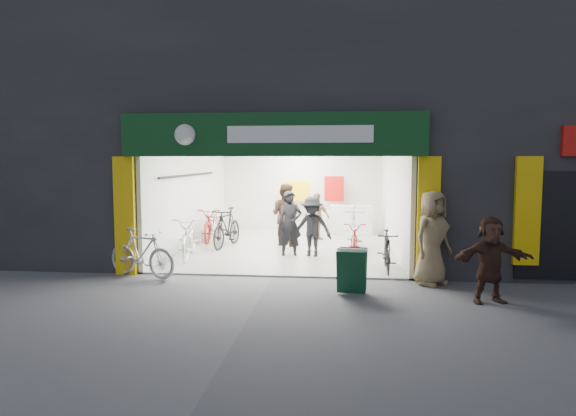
% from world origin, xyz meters
% --- Properties ---
extents(ground, '(60.00, 60.00, 0.00)m').
position_xyz_m(ground, '(0.00, 0.00, 0.00)').
color(ground, '#56565B').
rests_on(ground, ground).
extents(building, '(17.00, 10.27, 8.00)m').
position_xyz_m(building, '(0.91, 4.99, 4.31)').
color(building, '#232326').
rests_on(building, ground).
extents(bike_left_front, '(1.04, 2.15, 1.08)m').
position_xyz_m(bike_left_front, '(-2.40, 1.88, 0.54)').
color(bike_left_front, silver).
rests_on(bike_left_front, ground).
extents(bike_left_midfront, '(0.86, 2.00, 1.16)m').
position_xyz_m(bike_left_midfront, '(-1.80, 3.55, 0.58)').
color(bike_left_midfront, black).
rests_on(bike_left_midfront, ground).
extents(bike_left_midback, '(0.76, 2.02, 1.05)m').
position_xyz_m(bike_left_midback, '(-2.50, 4.67, 0.52)').
color(bike_left_midback, maroon).
rests_on(bike_left_midback, ground).
extents(bike_left_back, '(0.73, 1.81, 1.06)m').
position_xyz_m(bike_left_back, '(-2.50, 4.62, 0.53)').
color(bike_left_back, '#AFB0B4').
rests_on(bike_left_back, ground).
extents(bike_right_front, '(0.48, 1.57, 0.94)m').
position_xyz_m(bike_right_front, '(2.50, 0.80, 0.47)').
color(bike_right_front, black).
rests_on(bike_right_front, ground).
extents(bike_right_mid, '(0.63, 1.67, 0.87)m').
position_xyz_m(bike_right_mid, '(1.84, 3.05, 0.43)').
color(bike_right_mid, maroon).
rests_on(bike_right_mid, ground).
extents(bike_right_back, '(0.59, 2.01, 1.21)m').
position_xyz_m(bike_right_back, '(1.80, 3.64, 0.60)').
color(bike_right_back, '#BBBCC1').
rests_on(bike_right_back, ground).
extents(parked_bike, '(1.83, 1.11, 1.07)m').
position_xyz_m(parked_bike, '(-2.80, -0.30, 0.53)').
color(parked_bike, silver).
rests_on(parked_bike, ground).
extents(customer_a, '(0.72, 0.57, 1.73)m').
position_xyz_m(customer_a, '(0.14, 2.37, 0.86)').
color(customer_a, black).
rests_on(customer_a, ground).
extents(customer_b, '(1.11, 1.01, 1.84)m').
position_xyz_m(customer_b, '(-0.16, 3.98, 0.92)').
color(customer_b, '#352218').
rests_on(customer_b, ground).
extents(customer_c, '(1.12, 0.77, 1.59)m').
position_xyz_m(customer_c, '(0.72, 2.31, 0.79)').
color(customer_c, black).
rests_on(customer_c, ground).
extents(customer_d, '(0.95, 0.76, 1.52)m').
position_xyz_m(customer_d, '(0.71, 5.13, 0.76)').
color(customer_d, '#846B4C').
rests_on(customer_d, ground).
extents(pedestrian_near, '(1.10, 1.08, 1.91)m').
position_xyz_m(pedestrian_near, '(3.30, -0.30, 0.96)').
color(pedestrian_near, olive).
rests_on(pedestrian_near, ground).
extents(pedestrian_far, '(1.50, 0.75, 1.55)m').
position_xyz_m(pedestrian_far, '(4.09, -1.56, 0.77)').
color(pedestrian_far, '#382219').
rests_on(pedestrian_far, ground).
extents(sandwich_board, '(0.60, 0.62, 0.83)m').
position_xyz_m(sandwich_board, '(1.68, -1.18, 0.46)').
color(sandwich_board, '#0D3720').
rests_on(sandwich_board, ground).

